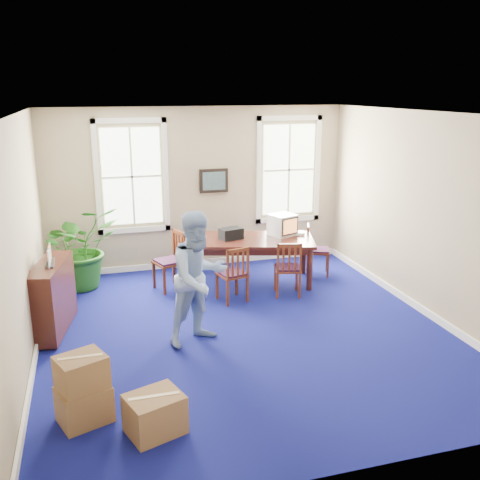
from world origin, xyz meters
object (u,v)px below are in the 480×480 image
object	(u,v)px
credenza	(53,299)
cardboard_boxes	(102,380)
conference_table	(246,260)
chair_near_left	(232,273)
crt_tv	(282,225)
potted_plant	(81,247)
man	(199,278)

from	to	relation	value
credenza	cardboard_boxes	size ratio (longest dim) A/B	0.92
conference_table	chair_near_left	bearing A→B (deg)	-105.20
crt_tv	credenza	world-z (taller)	crt_tv
crt_tv	potted_plant	size ratio (longest dim) A/B	0.32
crt_tv	potted_plant	xyz separation A→B (m)	(-3.69, 0.50, -0.28)
man	cardboard_boxes	xyz separation A→B (m)	(-1.41, -1.46, -0.55)
man	credenza	distance (m)	2.27
conference_table	potted_plant	xyz separation A→B (m)	(-2.97, 0.56, 0.34)
crt_tv	cardboard_boxes	xyz separation A→B (m)	(-3.49, -3.70, -0.63)
crt_tv	cardboard_boxes	world-z (taller)	crt_tv
crt_tv	credenza	size ratio (longest dim) A/B	0.36
chair_near_left	conference_table	bearing A→B (deg)	-134.29
chair_near_left	man	size ratio (longest dim) A/B	0.51
conference_table	credenza	bearing A→B (deg)	-143.57
chair_near_left	potted_plant	xyz separation A→B (m)	(-2.46, 1.40, 0.26)
chair_near_left	man	bearing A→B (deg)	44.57
credenza	cardboard_boxes	bearing A→B (deg)	-63.66
conference_table	man	distance (m)	2.63
chair_near_left	credenza	world-z (taller)	credenza
chair_near_left	potted_plant	size ratio (longest dim) A/B	0.65
man	conference_table	bearing A→B (deg)	34.09
crt_tv	man	bearing A→B (deg)	-154.52
chair_near_left	potted_plant	distance (m)	2.84
chair_near_left	man	distance (m)	1.66
conference_table	crt_tv	world-z (taller)	crt_tv
man	credenza	bearing A→B (deg)	131.60
man	cardboard_boxes	bearing A→B (deg)	-158.35
chair_near_left	man	world-z (taller)	man
conference_table	chair_near_left	distance (m)	0.98
chair_near_left	cardboard_boxes	size ratio (longest dim) A/B	0.69
man	credenza	world-z (taller)	man
cardboard_boxes	credenza	bearing A→B (deg)	104.74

